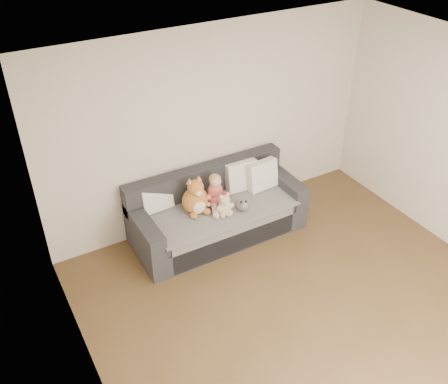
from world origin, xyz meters
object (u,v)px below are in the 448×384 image
toddler (216,193)px  plush_cat (196,199)px  sofa (217,213)px  teddy_bear (225,206)px  sippy_cup (224,210)px

toddler → plush_cat: (-0.27, 0.01, 0.01)m
sofa → teddy_bear: sofa is taller
toddler → sippy_cup: bearing=-79.4°
toddler → teddy_bear: toddler is taller
sofa → sippy_cup: bearing=-98.0°
sippy_cup → teddy_bear: bearing=-51.2°
plush_cat → sippy_cup: size_ratio=5.03×
plush_cat → teddy_bear: (0.27, -0.23, -0.07)m
sofa → plush_cat: 0.46m
sofa → plush_cat: size_ratio=4.33×
plush_cat → sofa: bearing=7.0°
toddler → teddy_bear: (0.00, -0.22, -0.06)m
sofa → teddy_bear: size_ratio=7.40×
teddy_bear → plush_cat: bearing=143.3°
sofa → teddy_bear: 0.38m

